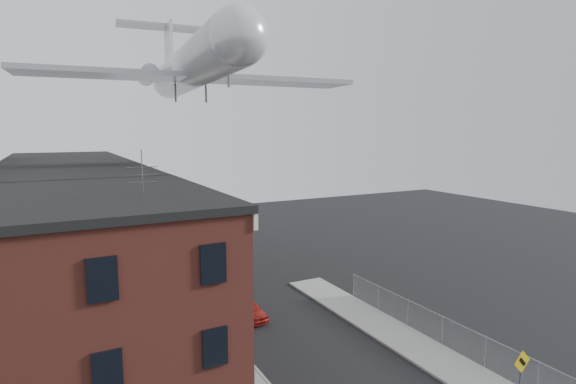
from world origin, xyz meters
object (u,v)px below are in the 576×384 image
utility_pole (177,247)px  street_tree (154,235)px  car_far (175,251)px  warning_sign (521,369)px  airplane (191,67)px  car_near (248,309)px  car_mid (186,270)px

utility_pole → street_tree: (0.33, 9.92, -1.22)m
utility_pole → car_far: (3.14, 14.18, -4.14)m
warning_sign → street_tree: size_ratio=0.54×
warning_sign → street_tree: (-10.87, 28.95, 1.57)m
utility_pole → car_far: utility_pole is taller
utility_pole → airplane: size_ratio=0.33×
car_far → airplane: (-0.74, -10.57, 17.20)m
street_tree → car_near: 14.40m
car_near → car_far: (-0.66, 17.95, -0.12)m
warning_sign → car_mid: (-8.87, 25.85, -1.20)m
car_mid → airplane: size_ratio=0.15×
car_near → car_mid: bearing=91.1°
car_mid → airplane: bearing=-83.8°
warning_sign → airplane: size_ratio=0.10×
car_near → utility_pole: bearing=128.4°
car_mid → car_far: size_ratio=1.14×
car_near → car_mid: 10.69m
warning_sign → utility_pole: 22.25m
warning_sign → utility_pole: (-11.20, 19.03, 2.79)m
warning_sign → car_near: bearing=115.9°
warning_sign → car_far: bearing=103.6°
warning_sign → street_tree: street_tree is taller
warning_sign → car_near: size_ratio=0.74×
utility_pole → car_near: utility_pole is taller
warning_sign → car_far: (-8.06, 33.21, -1.35)m
street_tree → car_near: size_ratio=1.37×
car_far → street_tree: bearing=-119.9°
car_mid → utility_pole: bearing=-104.0°
warning_sign → utility_pole: utility_pole is taller
car_near → street_tree: bearing=97.4°
utility_pole → car_mid: bearing=71.1°
street_tree → car_near: (3.47, -13.69, -2.80)m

